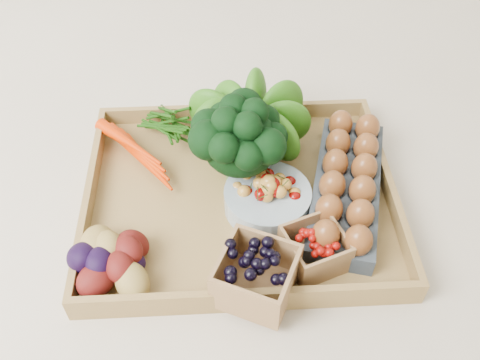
{
  "coord_description": "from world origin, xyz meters",
  "views": [
    {
      "loc": [
        -0.03,
        -0.64,
        0.75
      ],
      "look_at": [
        0.0,
        0.0,
        0.06
      ],
      "focal_mm": 40.0,
      "sensor_mm": 36.0,
      "label": 1
    }
  ],
  "objects_px": {
    "cherry_bowl": "(267,199)",
    "egg_carton": "(346,189)",
    "broccoli": "(240,157)",
    "tray": "(240,199)"
  },
  "relations": [
    {
      "from": "tray",
      "to": "broccoli",
      "type": "xyz_separation_m",
      "value": [
        0.0,
        0.03,
        0.07
      ]
    },
    {
      "from": "broccoli",
      "to": "cherry_bowl",
      "type": "relative_size",
      "value": 1.12
    },
    {
      "from": "cherry_bowl",
      "to": "egg_carton",
      "type": "bearing_deg",
      "value": 6.87
    },
    {
      "from": "broccoli",
      "to": "egg_carton",
      "type": "distance_m",
      "value": 0.2
    },
    {
      "from": "cherry_bowl",
      "to": "egg_carton",
      "type": "distance_m",
      "value": 0.14
    },
    {
      "from": "tray",
      "to": "broccoli",
      "type": "bearing_deg",
      "value": 86.26
    },
    {
      "from": "broccoli",
      "to": "cherry_bowl",
      "type": "bearing_deg",
      "value": -53.29
    },
    {
      "from": "tray",
      "to": "cherry_bowl",
      "type": "relative_size",
      "value": 3.58
    },
    {
      "from": "cherry_bowl",
      "to": "egg_carton",
      "type": "relative_size",
      "value": 0.47
    },
    {
      "from": "tray",
      "to": "cherry_bowl",
      "type": "height_order",
      "value": "cherry_bowl"
    }
  ]
}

